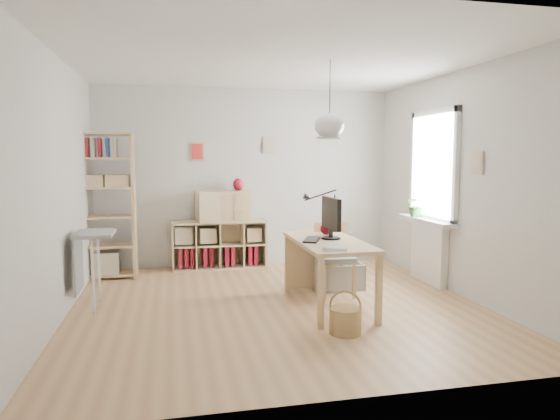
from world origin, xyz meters
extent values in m
plane|color=tan|center=(0.00, 0.00, 0.00)|extent=(4.50, 4.50, 0.00)
plane|color=white|center=(0.00, 2.25, 1.35)|extent=(4.50, 0.00, 4.50)
plane|color=white|center=(0.00, -2.25, 1.35)|extent=(4.50, 0.00, 4.50)
plane|color=white|center=(-2.25, 0.00, 1.35)|extent=(0.00, 4.50, 4.50)
plane|color=white|center=(2.25, 0.00, 1.35)|extent=(0.00, 4.50, 4.50)
plane|color=white|center=(0.00, 0.00, 2.70)|extent=(4.50, 4.50, 0.00)
cylinder|color=black|center=(0.55, -0.15, 2.36)|extent=(0.01, 0.01, 0.68)
ellipsoid|color=white|center=(0.55, -0.15, 2.00)|extent=(0.32, 0.32, 0.27)
cube|color=white|center=(2.23, 0.60, 1.55)|extent=(0.03, 1.00, 1.30)
cube|color=white|center=(2.21, 0.06, 1.55)|extent=(0.06, 0.08, 1.46)
cube|color=white|center=(2.21, 1.14, 1.55)|extent=(0.06, 0.08, 1.46)
cube|color=white|center=(2.21, 0.60, 2.24)|extent=(0.06, 1.16, 0.08)
cube|color=white|center=(2.21, 0.60, 0.86)|extent=(0.06, 1.16, 0.08)
cube|color=white|center=(2.19, 0.60, 0.40)|extent=(0.10, 0.80, 0.80)
cube|color=white|center=(2.14, 0.60, 0.83)|extent=(0.22, 1.20, 0.06)
cube|color=#E2B782|center=(0.55, -0.15, 0.73)|extent=(0.70, 1.50, 0.04)
cube|color=#E2B782|center=(0.25, -0.85, 0.35)|extent=(0.06, 0.06, 0.71)
cube|color=#E2B782|center=(0.25, 0.55, 0.35)|extent=(0.06, 0.06, 0.71)
cube|color=#E2B782|center=(0.85, -0.85, 0.35)|extent=(0.06, 0.06, 0.71)
cube|color=#E2B782|center=(0.85, 0.55, 0.35)|extent=(0.06, 0.06, 0.71)
cube|color=beige|center=(-0.45, 2.04, 0.01)|extent=(1.40, 0.38, 0.03)
cube|color=beige|center=(-0.45, 2.04, 0.70)|extent=(1.40, 0.38, 0.03)
cube|color=beige|center=(-1.14, 2.04, 0.36)|extent=(0.03, 0.38, 0.72)
cube|color=beige|center=(0.23, 2.04, 0.36)|extent=(0.03, 0.38, 0.72)
cube|color=beige|center=(-0.45, 2.22, 0.36)|extent=(1.40, 0.02, 0.72)
cube|color=maroon|center=(-1.03, 2.06, 0.19)|extent=(0.06, 0.26, 0.30)
cube|color=maroon|center=(-0.94, 2.06, 0.19)|extent=(0.05, 0.26, 0.30)
cube|color=maroon|center=(-0.86, 2.06, 0.19)|extent=(0.05, 0.26, 0.30)
cube|color=maroon|center=(-0.67, 2.06, 0.19)|extent=(0.05, 0.26, 0.30)
cube|color=maroon|center=(-0.58, 2.06, 0.19)|extent=(0.05, 0.26, 0.30)
cube|color=maroon|center=(-0.35, 2.06, 0.19)|extent=(0.06, 0.26, 0.30)
cube|color=maroon|center=(-0.26, 2.06, 0.19)|extent=(0.06, 0.26, 0.30)
cube|color=maroon|center=(0.00, 2.06, 0.19)|extent=(0.06, 0.26, 0.30)
cube|color=maroon|center=(0.09, 2.06, 0.19)|extent=(0.05, 0.26, 0.30)
cube|color=#E2B782|center=(-2.41, 1.80, 1.00)|extent=(0.04, 0.38, 2.00)
cube|color=#E2B782|center=(-1.65, 1.80, 1.00)|extent=(0.04, 0.38, 2.00)
cube|color=#E2B782|center=(-2.03, 1.80, 0.05)|extent=(0.76, 0.38, 0.03)
cube|color=#E2B782|center=(-2.03, 1.80, 0.45)|extent=(0.76, 0.38, 0.03)
cube|color=#E2B782|center=(-2.03, 1.80, 0.85)|extent=(0.76, 0.38, 0.03)
cube|color=#E2B782|center=(-2.03, 1.80, 1.25)|extent=(0.76, 0.38, 0.03)
cube|color=#E2B782|center=(-2.03, 1.80, 1.65)|extent=(0.76, 0.38, 0.03)
cube|color=#E2B782|center=(-2.03, 1.80, 1.98)|extent=(0.76, 0.38, 0.03)
cube|color=#284693|center=(-2.31, 1.80, 1.79)|extent=(0.04, 0.18, 0.26)
cube|color=maroon|center=(-2.23, 1.80, 1.79)|extent=(0.04, 0.18, 0.26)
cube|color=beige|center=(-2.15, 1.80, 1.79)|extent=(0.04, 0.18, 0.26)
cube|color=maroon|center=(-2.07, 1.80, 1.79)|extent=(0.04, 0.18, 0.26)
cube|color=#284693|center=(-1.97, 1.80, 1.79)|extent=(0.04, 0.18, 0.26)
cube|color=beige|center=(-1.87, 1.80, 1.79)|extent=(0.04, 0.18, 0.26)
cube|color=#969699|center=(-1.97, 0.35, 0.83)|extent=(0.40, 0.55, 0.04)
cylinder|color=white|center=(-1.97, 0.13, 0.41)|extent=(0.03, 0.03, 0.82)
cylinder|color=white|center=(-1.97, 0.57, 0.41)|extent=(0.03, 0.03, 0.82)
cube|color=#969699|center=(-2.15, 0.35, 0.50)|extent=(0.02, 0.50, 0.62)
cube|color=#969699|center=(0.77, 0.26, 0.45)|extent=(0.44, 0.44, 0.06)
cube|color=#E2B782|center=(0.58, 0.09, 0.21)|extent=(0.04, 0.04, 0.42)
cube|color=#E2B782|center=(0.60, 0.45, 0.21)|extent=(0.04, 0.04, 0.42)
cube|color=#E2B782|center=(0.95, 0.08, 0.21)|extent=(0.04, 0.04, 0.42)
cube|color=#E2B782|center=(0.96, 0.44, 0.21)|extent=(0.04, 0.04, 0.42)
cube|color=#E2B782|center=(0.78, 0.46, 0.68)|extent=(0.42, 0.05, 0.38)
cylinder|color=#AD8A4E|center=(0.44, -1.02, 0.12)|extent=(0.30, 0.30, 0.25)
torus|color=#AD8A4E|center=(0.44, -1.02, 0.27)|extent=(0.29, 0.14, 0.31)
cube|color=#B9B9B5|center=(0.90, 0.58, 0.01)|extent=(0.63, 0.44, 0.02)
cube|color=#B9B9B5|center=(0.59, 0.58, 0.16)|extent=(0.03, 0.44, 0.33)
cube|color=#B9B9B5|center=(1.20, 0.58, 0.16)|extent=(0.03, 0.44, 0.33)
cube|color=#B9B9B5|center=(0.90, 0.38, 0.16)|extent=(0.63, 0.03, 0.33)
cube|color=#B9B9B5|center=(0.89, 0.79, 0.16)|extent=(0.63, 0.03, 0.33)
cube|color=#B9B9B5|center=(0.89, 0.97, 0.47)|extent=(0.63, 0.21, 0.41)
sphere|color=yellow|center=(0.74, 0.52, 0.24)|extent=(0.14, 0.14, 0.14)
sphere|color=#1A6DB6|center=(1.00, 0.64, 0.24)|extent=(0.14, 0.14, 0.14)
sphere|color=#D55C1A|center=(0.87, 0.56, 0.24)|extent=(0.14, 0.14, 0.14)
sphere|color=#318838|center=(1.07, 0.50, 0.24)|extent=(0.14, 0.14, 0.14)
cylinder|color=black|center=(0.60, -0.07, 0.76)|extent=(0.21, 0.21, 0.02)
cylinder|color=black|center=(0.60, -0.07, 0.82)|extent=(0.05, 0.05, 0.10)
cube|color=black|center=(0.60, -0.07, 1.04)|extent=(0.06, 0.54, 0.35)
cube|color=black|center=(0.37, -0.13, 0.76)|extent=(0.29, 0.42, 0.02)
cylinder|color=black|center=(0.82, 0.45, 0.77)|extent=(0.07, 0.07, 0.04)
cylinder|color=black|center=(0.82, 0.45, 0.99)|extent=(0.02, 0.02, 0.44)
cone|color=black|center=(0.45, 0.35, 1.19)|extent=(0.11, 0.08, 0.10)
sphere|color=#460914|center=(0.65, 0.25, 0.82)|extent=(0.14, 0.14, 0.14)
cube|color=white|center=(0.46, -0.66, 0.76)|extent=(0.33, 0.36, 0.03)
cube|color=beige|center=(-0.39, 2.04, 0.94)|extent=(0.82, 0.46, 0.45)
ellipsoid|color=maroon|center=(-0.16, 2.04, 1.26)|extent=(0.16, 0.16, 0.19)
imported|color=#2C6E29|center=(2.12, 0.84, 1.02)|extent=(0.32, 0.29, 0.32)
camera|label=1|loc=(-1.13, -5.35, 1.66)|focal=32.00mm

